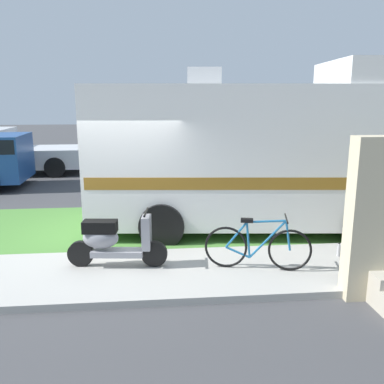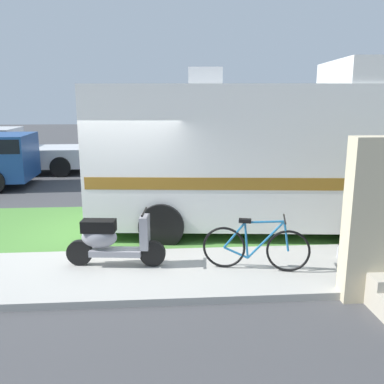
{
  "view_description": "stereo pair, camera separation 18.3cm",
  "coord_description": "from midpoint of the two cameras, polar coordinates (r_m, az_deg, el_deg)",
  "views": [
    {
      "loc": [
        0.7,
        -7.58,
        2.91
      ],
      "look_at": [
        1.46,
        0.3,
        1.1
      ],
      "focal_mm": 38.66,
      "sensor_mm": 36.0,
      "label": 1
    },
    {
      "loc": [
        0.88,
        -7.6,
        2.91
      ],
      "look_at": [
        1.46,
        0.3,
        1.1
      ],
      "focal_mm": 38.66,
      "sensor_mm": 36.0,
      "label": 2
    }
  ],
  "objects": [
    {
      "name": "ground_plane",
      "position": [
        8.17,
        -10.8,
        -8.24
      ],
      "size": [
        80.0,
        80.0,
        0.0
      ],
      "primitive_type": "plane",
      "color": "#424244"
    },
    {
      "name": "sidewalk",
      "position": [
        7.04,
        -11.69,
        -11.29
      ],
      "size": [
        24.0,
        2.0,
        0.12
      ],
      "color": "#ADAAA3",
      "rests_on": "ground"
    },
    {
      "name": "bottle_green",
      "position": [
        7.93,
        18.94,
        -7.64
      ],
      "size": [
        0.06,
        0.06,
        0.25
      ],
      "color": "#B2B2B7",
      "rests_on": "ground"
    },
    {
      "name": "grass_strip",
      "position": [
        9.56,
        -10.02,
        -4.79
      ],
      "size": [
        24.0,
        3.4,
        0.08
      ],
      "color": "#4C8438",
      "rests_on": "ground"
    },
    {
      "name": "scooter",
      "position": [
        7.11,
        -11.55,
        -6.57
      ],
      "size": [
        1.69,
        0.51,
        0.97
      ],
      "color": "black",
      "rests_on": "ground"
    },
    {
      "name": "bicycle",
      "position": [
        6.94,
        8.29,
        -7.45
      ],
      "size": [
        1.72,
        0.58,
        0.91
      ],
      "color": "black",
      "rests_on": "ground"
    },
    {
      "name": "motorhome_rv",
      "position": [
        9.17,
        8.16,
        5.48
      ],
      "size": [
        7.06,
        3.17,
        3.66
      ],
      "color": "silver",
      "rests_on": "ground"
    },
    {
      "name": "pickup_truck_far",
      "position": [
        17.68,
        -24.99,
        5.3
      ],
      "size": [
        5.37,
        2.35,
        1.76
      ],
      "color": "silver",
      "rests_on": "ground"
    }
  ]
}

